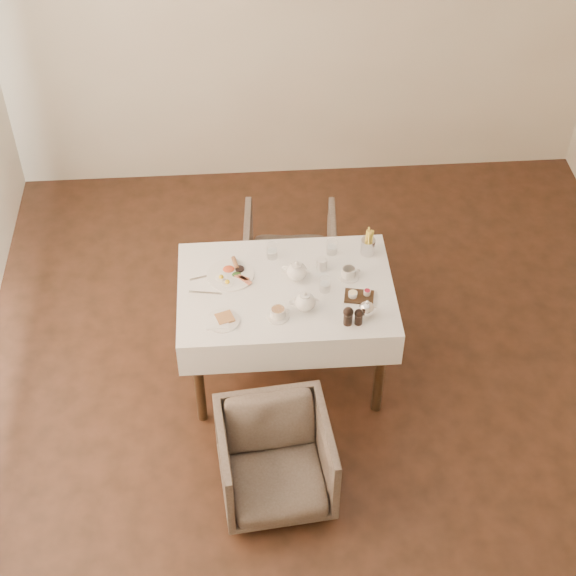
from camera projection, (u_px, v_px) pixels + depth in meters
The scene contains 20 objects.
table at pixel (286, 302), 5.29m from camera, with size 1.28×0.88×0.75m.
armchair_near at pixel (275, 460), 4.89m from camera, with size 0.61×0.63×0.57m, color #463C33.
armchair_far at pixel (290, 255), 6.11m from camera, with size 0.62×0.64×0.58m, color #463C33.
breakfast_plate at pixel (231, 274), 5.28m from camera, with size 0.29×0.29×0.04m.
side_plate at pixel (222, 321), 5.00m from camera, with size 0.19×0.19×0.02m.
teapot_centre at pixel (297, 270), 5.22m from camera, with size 0.17×0.13×0.14m, color white, non-canonical shape.
teapot_front at pixel (305, 301), 5.04m from camera, with size 0.17×0.13×0.13m, color white, non-canonical shape.
creamer at pixel (322, 264), 5.30m from camera, with size 0.06×0.06×0.07m, color white.
teacup_near at pixel (278, 313), 5.02m from camera, with size 0.13×0.13×0.06m.
teacup_far at pixel (349, 273), 5.26m from camera, with size 0.13×0.13×0.06m.
glass_left at pixel (272, 251), 5.37m from camera, with size 0.07×0.07×0.09m, color silver.
glass_mid at pixel (325, 284), 5.16m from camera, with size 0.07×0.07×0.09m, color silver.
glass_right at pixel (332, 247), 5.40m from camera, with size 0.07×0.07×0.09m, color silver.
condiment_board at pixel (359, 296), 5.14m from camera, with size 0.19×0.14×0.04m.
pepper_mill_left at pixel (348, 316), 4.96m from camera, with size 0.06×0.06×0.12m, color black, non-canonical shape.
pepper_mill_right at pixel (359, 317), 4.96m from camera, with size 0.05×0.05×0.11m, color black, non-canonical shape.
silver_pot at pixel (367, 308), 5.00m from camera, with size 0.11×0.09×0.12m, color white, non-canonical shape.
fries_cup at pixel (368, 243), 5.38m from camera, with size 0.09×0.09×0.19m.
cutlery_fork at pixel (206, 276), 5.28m from camera, with size 0.02×0.20×0.00m, color silver.
cutlery_knife at pixel (205, 293), 5.18m from camera, with size 0.02×0.20×0.00m, color silver.
Camera 1 is at (-0.51, -3.42, 4.37)m, focal length 55.00 mm.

